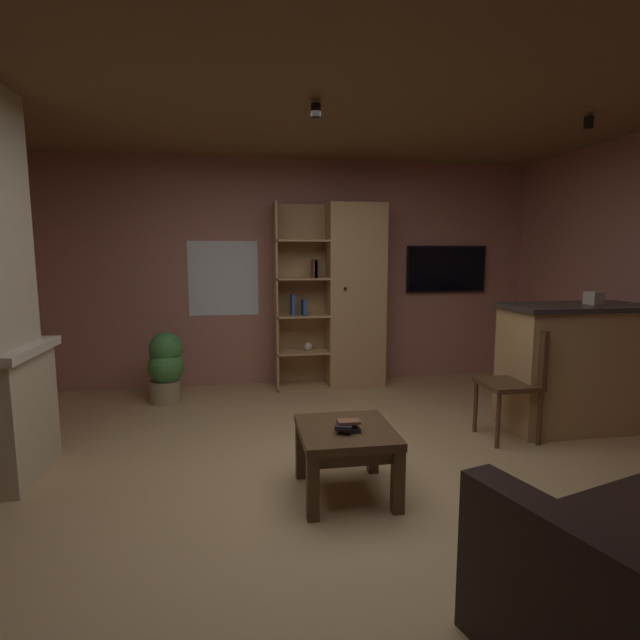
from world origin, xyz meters
TOP-DOWN VIEW (x-y plane):
  - floor at (0.00, 0.00)m, footprint 5.81×5.32m
  - wall_back at (0.00, 2.69)m, footprint 5.93×0.06m
  - ceiling at (0.00, 0.00)m, footprint 5.81×5.32m
  - window_pane_back at (-0.74, 2.66)m, footprint 0.78×0.01m
  - bookshelf_cabinet at (0.65, 2.42)m, footprint 1.23×0.41m
  - kitchen_bar_counter at (2.45, 0.74)m, footprint 1.56×0.63m
  - tissue_box at (2.43, 0.72)m, footprint 0.14×0.14m
  - coffee_table at (0.08, -0.13)m, footprint 0.59×0.63m
  - table_book_0 at (0.09, -0.20)m, footprint 0.11×0.09m
  - table_book_1 at (0.05, -0.21)m, footprint 0.13×0.13m
  - table_book_2 at (0.08, -0.20)m, footprint 0.14×0.09m
  - dining_chair at (1.67, 0.58)m, footprint 0.43×0.43m
  - potted_floor_plant at (-1.32, 2.06)m, footprint 0.36×0.36m
  - wall_mounted_tv at (1.92, 2.63)m, footprint 0.99×0.06m
  - track_light_spot_1 at (-0.01, 0.51)m, footprint 0.07×0.07m
  - track_light_spot_2 at (2.09, 0.49)m, footprint 0.07×0.07m

SIDE VIEW (x-z plane):
  - floor at x=0.00m, z-range -0.02..0.00m
  - coffee_table at x=0.08m, z-range 0.13..0.57m
  - potted_floor_plant at x=-1.32m, z-range 0.02..0.75m
  - table_book_0 at x=0.09m, z-range 0.44..0.47m
  - table_book_1 at x=0.05m, z-range 0.47..0.49m
  - table_book_2 at x=0.08m, z-range 0.49..0.51m
  - dining_chair at x=1.67m, z-range 0.07..0.99m
  - kitchen_bar_counter at x=2.45m, z-range 0.00..1.09m
  - bookshelf_cabinet at x=0.65m, z-range -0.01..2.06m
  - tissue_box at x=2.43m, z-range 1.09..1.20m
  - window_pane_back at x=-0.74m, z-range 0.82..1.66m
  - wall_back at x=0.00m, z-range 0.00..2.58m
  - wall_mounted_tv at x=1.92m, z-range 1.05..1.61m
  - track_light_spot_1 at x=-0.01m, z-range 2.46..2.55m
  - track_light_spot_2 at x=2.09m, z-range 2.46..2.55m
  - ceiling at x=0.00m, z-range 2.58..2.60m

